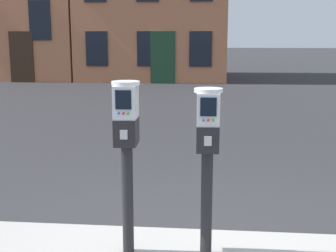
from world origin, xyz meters
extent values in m
cylinder|color=black|center=(-0.52, -0.30, 0.59)|extent=(0.09, 0.09, 0.90)
cube|color=black|center=(-0.52, -0.30, 1.14)|extent=(0.18, 0.24, 0.21)
cube|color=#A5A8AD|center=(-0.52, -0.42, 1.14)|extent=(0.06, 0.01, 0.07)
cube|color=#B7BABF|center=(-0.52, -0.30, 1.38)|extent=(0.18, 0.23, 0.25)
cube|color=black|center=(-0.52, -0.42, 1.41)|extent=(0.12, 0.01, 0.14)
cylinder|color=blue|center=(-0.55, -0.42, 1.30)|extent=(0.02, 0.01, 0.02)
cylinder|color=red|center=(-0.52, -0.42, 1.30)|extent=(0.02, 0.01, 0.02)
cylinder|color=green|center=(-0.48, -0.42, 1.30)|extent=(0.02, 0.01, 0.02)
cylinder|color=#B7BABF|center=(-0.52, -0.30, 1.52)|extent=(0.22, 0.22, 0.03)
cylinder|color=black|center=(0.11, -0.30, 0.57)|extent=(0.09, 0.09, 0.87)
cube|color=black|center=(0.11, -0.30, 1.11)|extent=(0.18, 0.24, 0.20)
cube|color=#A5A8AD|center=(0.11, -0.42, 1.11)|extent=(0.06, 0.01, 0.07)
cube|color=#B7BABF|center=(0.11, -0.30, 1.33)|extent=(0.18, 0.23, 0.25)
cube|color=black|center=(0.11, -0.42, 1.36)|extent=(0.12, 0.01, 0.14)
cylinder|color=blue|center=(0.08, -0.42, 1.26)|extent=(0.02, 0.01, 0.02)
cylinder|color=red|center=(0.11, -0.42, 1.26)|extent=(0.02, 0.01, 0.02)
cylinder|color=green|center=(0.15, -0.42, 1.26)|extent=(0.02, 0.01, 0.02)
cylinder|color=#B7BABF|center=(0.11, -0.30, 1.47)|extent=(0.22, 0.22, 0.03)
cube|color=black|center=(-6.90, 14.74, 2.55)|extent=(0.90, 0.06, 1.60)
cube|color=black|center=(-7.77, 14.74, 1.05)|extent=(1.00, 0.07, 2.10)
cube|color=black|center=(-4.57, 14.74, 1.40)|extent=(0.90, 0.06, 1.40)
cube|color=black|center=(-2.45, 14.74, 1.40)|extent=(0.90, 0.06, 1.40)
cube|color=black|center=(-0.33, 14.74, 1.40)|extent=(0.90, 0.06, 1.40)
cube|color=#193823|center=(-1.85, 14.74, 1.05)|extent=(1.00, 0.07, 2.10)
camera|label=1|loc=(0.13, -3.69, 1.86)|focal=48.58mm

